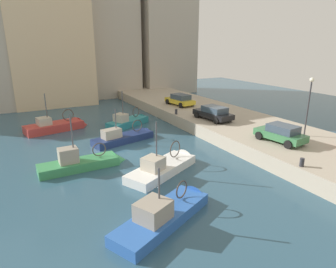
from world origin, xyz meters
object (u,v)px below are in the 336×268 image
fishing_boat_blue (167,217)px  mooring_bollard_mid (176,112)px  fishing_boat_red (58,129)px  fishing_boat_white (165,170)px  quay_streetlamp (309,97)px  parked_car_yellow (180,100)px  fishing_boat_green (84,166)px  fishing_boat_navy (126,140)px  parked_car_black (213,113)px  parked_car_green (281,133)px  mooring_bollard_south (302,162)px  fishing_boat_teal (130,124)px

fishing_boat_blue → mooring_bollard_mid: size_ratio=12.55×
fishing_boat_red → mooring_bollard_mid: 12.50m
fishing_boat_red → fishing_boat_white: bearing=-70.4°
mooring_bollard_mid → quay_streetlamp: (5.65, -11.76, 2.98)m
fishing_boat_white → parked_car_yellow: bearing=56.2°
fishing_boat_green → parked_car_yellow: bearing=37.0°
fishing_boat_green → fishing_boat_blue: bearing=-75.4°
mooring_bollard_mid → fishing_boat_navy: bearing=-158.7°
fishing_boat_green → parked_car_black: 14.25m
fishing_boat_white → parked_car_black: 11.07m
fishing_boat_green → parked_car_green: (14.23, -5.02, 1.78)m
mooring_bollard_south → fishing_boat_navy: bearing=116.9°
fishing_boat_navy → mooring_bollard_mid: (6.78, 2.65, 1.36)m
fishing_boat_green → fishing_boat_blue: 8.89m
fishing_boat_green → fishing_boat_white: bearing=-33.5°
mooring_bollard_south → parked_car_black: bearing=80.0°
fishing_boat_navy → fishing_boat_green: bearing=-138.5°
fishing_boat_green → fishing_boat_teal: 11.75m
mooring_bollard_mid → quay_streetlamp: size_ratio=0.11×
parked_car_yellow → mooring_bollard_south: parked_car_yellow is taller
fishing_boat_red → fishing_boat_blue: 19.69m
fishing_boat_blue → parked_car_green: size_ratio=1.70×
quay_streetlamp → fishing_boat_blue: bearing=-165.9°
parked_car_yellow → fishing_boat_blue: bearing=-122.0°
fishing_boat_navy → parked_car_black: fishing_boat_navy is taller
mooring_bollard_mid → fishing_boat_blue: bearing=-121.1°
fishing_boat_navy → parked_car_yellow: 11.74m
fishing_boat_red → parked_car_black: 16.05m
fishing_boat_green → quay_streetlamp: bearing=-15.6°
fishing_boat_green → mooring_bollard_south: (11.64, -9.06, 1.34)m
fishing_boat_teal → mooring_bollard_mid: size_ratio=10.72×
fishing_boat_red → parked_car_green: fishing_boat_red is taller
fishing_boat_white → parked_car_green: size_ratio=1.67×
fishing_boat_blue → quay_streetlamp: (15.04, 3.79, 4.31)m
fishing_boat_white → mooring_bollard_mid: size_ratio=12.28×
parked_car_black → mooring_bollard_mid: bearing=119.5°
parked_car_black → parked_car_green: bearing=-86.9°
parked_car_green → mooring_bollard_south: size_ratio=7.37×
fishing_boat_blue → mooring_bollard_south: size_ratio=12.55×
parked_car_black → fishing_boat_teal: bearing=137.0°
fishing_boat_teal → mooring_bollard_mid: (4.48, -2.38, 1.36)m
parked_car_yellow → mooring_bollard_mid: (-2.79, -3.92, -0.43)m
fishing_boat_teal → quay_streetlamp: quay_streetlamp is taller
fishing_boat_red → fishing_boat_blue: bearing=-83.1°
fishing_boat_green → fishing_boat_red: (-0.12, 10.94, -0.05)m
fishing_boat_green → parked_car_black: size_ratio=1.41×
fishing_boat_navy → parked_car_black: bearing=-7.3°
fishing_boat_green → fishing_boat_navy: 6.48m
parked_car_black → fishing_boat_white: bearing=-144.0°
fishing_boat_red → parked_car_yellow: 14.66m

